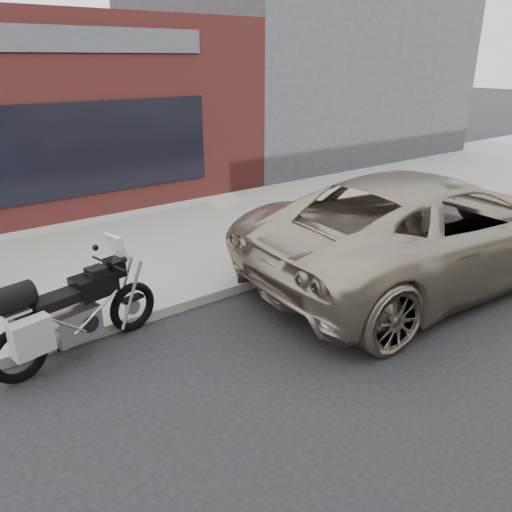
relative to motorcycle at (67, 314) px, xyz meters
The scene contains 5 objects.
ground 4.35m from the motorcycle, 60.15° to the right, with size 120.00×120.00×0.00m, color black.
near_sidewalk 3.94m from the motorcycle, 56.70° to the left, with size 44.00×6.00×0.15m, color gray.
neighbour_building 16.08m from the motorcycle, 40.20° to the left, with size 10.00×10.00×6.00m, color #2B2C31.
motorcycle is the anchor object (origin of this frame).
minivan 5.76m from the motorcycle, 11.38° to the right, with size 3.02×6.55×1.82m, color tan.
Camera 1 is at (-3.55, -1.98, 3.54)m, focal length 35.00 mm.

